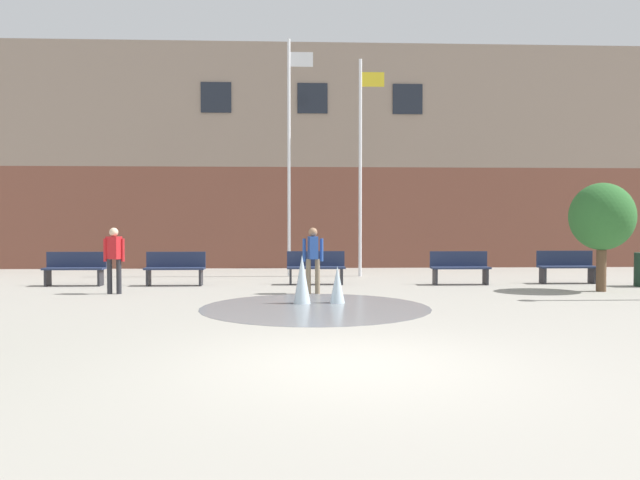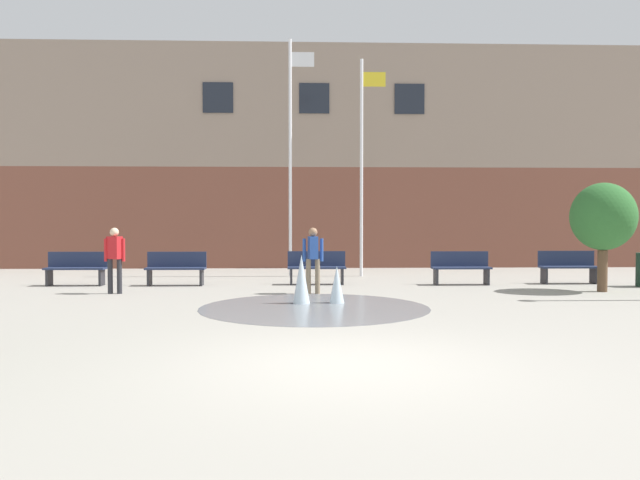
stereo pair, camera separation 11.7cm
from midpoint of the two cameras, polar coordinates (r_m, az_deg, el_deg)
The scene contains 13 objects.
ground_plane at distance 7.82m, azimuth 2.56°, elevation -11.30°, with size 100.00×100.00×0.00m, color #9E998E.
library_building at distance 26.02m, azimuth -1.04°, elevation 7.04°, with size 36.00×6.05×8.26m.
splash_fountain at distance 13.02m, azimuth -0.69°, elevation -4.81°, with size 4.66×4.66×1.04m.
park_bench_left_of_flagpoles at distance 18.10m, azimuth -21.67°, elevation -2.39°, with size 1.60×0.44×0.91m.
park_bench_under_left_flagpole at distance 17.33m, azimuth -13.29°, elevation -2.49°, with size 1.60×0.44×0.91m.
park_bench_center at distance 17.19m, azimuth -0.57°, elevation -2.48°, with size 1.60×0.44×0.91m.
park_bench_near_trashcan at distance 17.55m, azimuth 12.47°, elevation -2.44°, with size 1.60×0.44×0.91m.
park_bench_far_right at distance 18.75m, azimuth 21.44°, elevation -2.25°, with size 1.60×0.44×0.91m.
adult_near_bench at distance 14.96m, azimuth -0.88°, elevation -1.38°, with size 0.50×0.37×1.59m.
adult_in_red at distance 15.74m, azimuth -18.52°, elevation -1.32°, with size 0.50×0.34×1.59m.
flagpole_left at distance 19.69m, azimuth -2.93°, elevation 8.16°, with size 0.80×0.10×7.40m.
flagpole_right at distance 19.77m, azimuth 3.63°, elevation 7.25°, with size 0.80×0.10×6.80m.
street_tree_near_building at distance 16.92m, azimuth 24.20°, elevation 1.91°, with size 1.57×1.57×2.70m.
Camera 1 is at (-0.74, -7.58, 1.78)m, focal length 35.00 mm.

